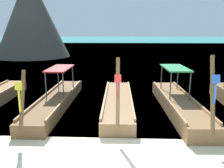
# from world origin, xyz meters

# --- Properties ---
(sea_water) EXTENTS (120.00, 120.00, 0.00)m
(sea_water) POSITION_xyz_m (0.00, 61.79, 0.00)
(sea_water) COLOR teal
(sea_water) RESTS_ON ground
(longtail_boat_yellow_ribbon) EXTENTS (1.18, 7.28, 2.31)m
(longtail_boat_yellow_ribbon) POSITION_xyz_m (-2.65, 4.94, 0.31)
(longtail_boat_yellow_ribbon) COLOR brown
(longtail_boat_yellow_ribbon) RESTS_ON ground
(longtail_boat_red_ribbon) EXTENTS (1.35, 6.72, 2.68)m
(longtail_boat_red_ribbon) POSITION_xyz_m (0.22, 4.92, 0.26)
(longtail_boat_red_ribbon) COLOR olive
(longtail_boat_red_ribbon) RESTS_ON ground
(longtail_boat_blue_ribbon) EXTENTS (1.43, 6.97, 2.82)m
(longtail_boat_blue_ribbon) POSITION_xyz_m (2.89, 4.60, 0.34)
(longtail_boat_blue_ribbon) COLOR brown
(longtail_boat_blue_ribbon) RESTS_ON ground
(karst_rock) EXTENTS (10.13, 9.52, 10.71)m
(karst_rock) POSITION_xyz_m (-11.73, 25.67, 5.10)
(karst_rock) COLOR #47443D
(karst_rock) RESTS_ON ground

